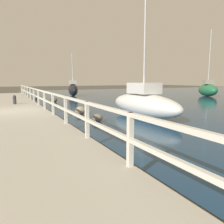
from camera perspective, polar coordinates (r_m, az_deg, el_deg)
ground_plane at (r=12.76m, az=-24.97°, el=-0.99°), size 120.00×120.00×0.00m
dock_walkway at (r=12.74m, az=-25.01°, el=-0.38°), size 3.74×36.00×0.27m
railing at (r=12.82m, az=-17.30°, el=3.82°), size 0.10×32.50×1.03m
boulder_mid_strip at (r=9.99m, az=-3.81°, el=-1.54°), size 0.49×0.44×0.37m
boulder_downstream at (r=19.15m, az=-14.96°, el=3.03°), size 0.60×0.54×0.45m
boulder_far_strip at (r=12.21m, az=-8.24°, el=0.39°), size 0.61×0.54×0.45m
boulder_water_edge at (r=23.38m, az=-19.20°, el=3.68°), size 0.52×0.46×0.39m
mooring_bollard at (r=16.28m, az=-24.11°, el=2.99°), size 0.22×0.22×0.62m
sailboat_black at (r=26.85m, az=-10.16°, el=5.88°), size 1.75×3.90×5.02m
sailboat_green at (r=28.41m, az=23.72°, el=5.42°), size 2.83×3.93×7.63m
sailboat_white at (r=11.49m, az=8.24°, el=2.28°), size 1.67×5.44×7.31m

